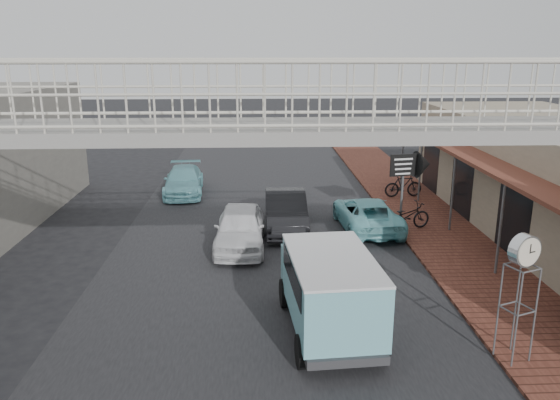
{
  "coord_description": "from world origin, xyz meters",
  "views": [
    {
      "loc": [
        -0.13,
        -13.73,
        6.55
      ],
      "look_at": [
        0.59,
        3.25,
        1.8
      ],
      "focal_mm": 35.0,
      "sensor_mm": 36.0,
      "label": 1
    }
  ],
  "objects": [
    {
      "name": "sidewalk",
      "position": [
        6.5,
        3.0,
        0.05
      ],
      "size": [
        3.0,
        40.0,
        0.1
      ],
      "primitive_type": "cube",
      "color": "brown",
      "rests_on": "ground"
    },
    {
      "name": "angkot_far",
      "position": [
        -3.55,
        10.99,
        0.61
      ],
      "size": [
        1.98,
        4.31,
        1.22
      ],
      "primitive_type": "imported",
      "rotation": [
        0.0,
        0.0,
        0.07
      ],
      "color": "#6CB2BB",
      "rests_on": "ground"
    },
    {
      "name": "ground",
      "position": [
        0.0,
        0.0,
        0.0
      ],
      "size": [
        120.0,
        120.0,
        0.0
      ],
      "primitive_type": "plane",
      "color": "black",
      "rests_on": "ground"
    },
    {
      "name": "dark_sedan",
      "position": [
        0.91,
        5.67,
        0.7
      ],
      "size": [
        1.49,
        4.26,
        1.4
      ],
      "primitive_type": "imported",
      "rotation": [
        0.0,
        0.0,
        -0.0
      ],
      "color": "black",
      "rests_on": "ground"
    },
    {
      "name": "road_strip",
      "position": [
        0.0,
        0.0,
        0.01
      ],
      "size": [
        10.0,
        60.0,
        0.01
      ],
      "primitive_type": "cube",
      "color": "black",
      "rests_on": "ground"
    },
    {
      "name": "angkot_curb",
      "position": [
        3.92,
        5.51,
        0.6
      ],
      "size": [
        2.19,
        4.38,
        1.19
      ],
      "primitive_type": "imported",
      "rotation": [
        0.0,
        0.0,
        3.19
      ],
      "color": "#7CD1D8",
      "rests_on": "ground"
    },
    {
      "name": "street_clock",
      "position": [
        5.3,
        -3.52,
        2.43
      ],
      "size": [
        0.73,
        0.7,
        2.81
      ],
      "rotation": [
        0.0,
        0.0,
        0.38
      ],
      "color": "#59595B",
      "rests_on": "sidewalk"
    },
    {
      "name": "arrow_sign",
      "position": [
        5.96,
        5.91,
        2.34
      ],
      "size": [
        1.67,
        1.09,
        2.78
      ],
      "rotation": [
        0.0,
        0.0,
        0.19
      ],
      "color": "#59595B",
      "rests_on": "sidewalk"
    },
    {
      "name": "motorcycle_near",
      "position": [
        5.3,
        5.14,
        0.6
      ],
      "size": [
        2.03,
        1.16,
        1.01
      ],
      "primitive_type": "imported",
      "rotation": [
        0.0,
        0.0,
        1.85
      ],
      "color": "black",
      "rests_on": "sidewalk"
    },
    {
      "name": "angkot_van",
      "position": [
        1.51,
        -2.14,
        1.29
      ],
      "size": [
        2.19,
        4.28,
        2.03
      ],
      "rotation": [
        0.0,
        0.0,
        0.08
      ],
      "color": "black",
      "rests_on": "ground"
    },
    {
      "name": "footbridge",
      "position": [
        0.0,
        -4.0,
        3.18
      ],
      "size": [
        16.4,
        2.4,
        6.34
      ],
      "color": "gray",
      "rests_on": "ground"
    },
    {
      "name": "motorcycle_far",
      "position": [
        6.39,
        9.65,
        0.61
      ],
      "size": [
        1.76,
        0.67,
        1.03
      ],
      "primitive_type": "imported",
      "rotation": [
        0.0,
        0.0,
        1.68
      ],
      "color": "black",
      "rests_on": "sidewalk"
    },
    {
      "name": "white_hatchback",
      "position": [
        -0.74,
        3.8,
        0.7
      ],
      "size": [
        1.75,
        4.13,
        1.39
      ],
      "primitive_type": "imported",
      "rotation": [
        0.0,
        0.0,
        -0.02
      ],
      "color": "white",
      "rests_on": "ground"
    }
  ]
}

